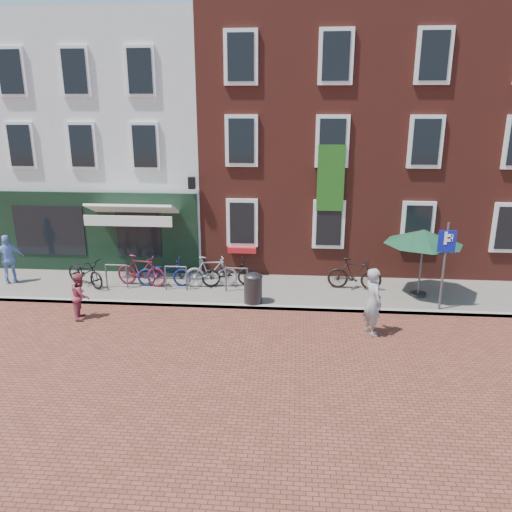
# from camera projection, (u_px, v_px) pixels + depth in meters

# --- Properties ---
(ground) EXTENTS (80.00, 80.00, 0.00)m
(ground) POSITION_uv_depth(u_px,v_px,m) (216.00, 308.00, 15.20)
(ground) COLOR brown
(sidewalk) EXTENTS (24.00, 3.00, 0.10)m
(sidewalk) POSITION_uv_depth(u_px,v_px,m) (253.00, 290.00, 16.54)
(sidewalk) COLOR slate
(sidewalk) RESTS_ON ground
(building_stucco) EXTENTS (8.00, 8.00, 9.00)m
(building_stucco) POSITION_uv_depth(u_px,v_px,m) (123.00, 141.00, 20.98)
(building_stucco) COLOR silver
(building_stucco) RESTS_ON ground
(building_brick_mid) EXTENTS (6.00, 8.00, 10.00)m
(building_brick_mid) POSITION_uv_depth(u_px,v_px,m) (289.00, 129.00, 20.28)
(building_brick_mid) COLOR maroon
(building_brick_mid) RESTS_ON ground
(building_brick_right) EXTENTS (6.00, 8.00, 10.00)m
(building_brick_right) POSITION_uv_depth(u_px,v_px,m) (440.00, 130.00, 19.80)
(building_brick_right) COLOR maroon
(building_brick_right) RESTS_ON ground
(litter_bin) EXTENTS (0.56, 0.56, 1.03)m
(litter_bin) POSITION_uv_depth(u_px,v_px,m) (253.00, 286.00, 15.22)
(litter_bin) COLOR #2E2D2F
(litter_bin) RESTS_ON sidewalk
(parking_sign) EXTENTS (0.50, 0.08, 2.65)m
(parking_sign) POSITION_uv_depth(u_px,v_px,m) (445.00, 254.00, 14.37)
(parking_sign) COLOR #4C4C4F
(parking_sign) RESTS_ON sidewalk
(parasol) EXTENTS (2.43, 2.43, 2.26)m
(parasol) POSITION_uv_depth(u_px,v_px,m) (424.00, 234.00, 15.38)
(parasol) COLOR #4C4C4F
(parasol) RESTS_ON sidewalk
(woman) EXTENTS (0.66, 0.79, 1.86)m
(woman) POSITION_uv_depth(u_px,v_px,m) (373.00, 302.00, 13.24)
(woman) COLOR gray
(woman) RESTS_ON ground
(boy) EXTENTS (0.66, 0.76, 1.36)m
(boy) POSITION_uv_depth(u_px,v_px,m) (81.00, 296.00, 14.33)
(boy) COLOR #A03A4B
(boy) RESTS_ON ground
(cafe_person) EXTENTS (1.04, 0.91, 1.68)m
(cafe_person) POSITION_uv_depth(u_px,v_px,m) (9.00, 259.00, 16.87)
(cafe_person) COLOR #7B9BD9
(cafe_person) RESTS_ON sidewalk
(bicycle_0) EXTENTS (1.88, 1.48, 0.95)m
(bicycle_0) POSITION_uv_depth(u_px,v_px,m) (85.00, 272.00, 16.71)
(bicycle_0) COLOR black
(bicycle_0) RESTS_ON sidewalk
(bicycle_1) EXTENTS (1.82, 0.78, 1.06)m
(bicycle_1) POSITION_uv_depth(u_px,v_px,m) (141.00, 271.00, 16.69)
(bicycle_1) COLOR maroon
(bicycle_1) RESTS_ON sidewalk
(bicycle_2) EXTENTS (1.85, 0.74, 0.95)m
(bicycle_2) POSITION_uv_depth(u_px,v_px,m) (164.00, 272.00, 16.66)
(bicycle_2) COLOR #131B52
(bicycle_2) RESTS_ON sidewalk
(bicycle_3) EXTENTS (1.81, 0.74, 1.06)m
(bicycle_3) POSITION_uv_depth(u_px,v_px,m) (211.00, 272.00, 16.57)
(bicycle_3) COLOR gray
(bicycle_3) RESTS_ON sidewalk
(bicycle_4) EXTENTS (1.91, 1.02, 0.95)m
(bicycle_4) POSITION_uv_depth(u_px,v_px,m) (229.00, 272.00, 16.66)
(bicycle_4) COLOR black
(bicycle_4) RESTS_ON sidewalk
(bicycle_5) EXTENTS (1.80, 0.68, 1.06)m
(bicycle_5) POSITION_uv_depth(u_px,v_px,m) (355.00, 274.00, 16.36)
(bicycle_5) COLOR black
(bicycle_5) RESTS_ON sidewalk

